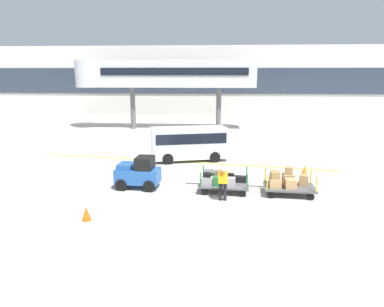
% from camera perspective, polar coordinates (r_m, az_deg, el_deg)
% --- Properties ---
extents(ground_plane, '(120.00, 120.00, 0.00)m').
position_cam_1_polar(ground_plane, '(15.66, 7.43, -7.67)').
color(ground_plane, '#B2ADA0').
extents(apron_lead_line, '(18.80, 3.29, 0.01)m').
position_cam_1_polar(apron_lead_line, '(22.17, -1.93, -1.35)').
color(apron_lead_line, yellow).
rests_on(apron_lead_line, ground_plane).
extents(terminal_building, '(59.71, 2.51, 8.46)m').
position_cam_1_polar(terminal_building, '(40.64, 5.45, 11.17)').
color(terminal_building, silver).
rests_on(terminal_building, ground_plane).
extents(jet_bridge, '(17.71, 3.00, 6.74)m').
position_cam_1_polar(jet_bridge, '(35.09, -5.62, 12.75)').
color(jet_bridge, silver).
rests_on(jet_bridge, ground_plane).
extents(baggage_tug, '(2.17, 1.36, 1.58)m').
position_cam_1_polar(baggage_tug, '(17.19, -8.74, -3.18)').
color(baggage_tug, '#2659A5').
rests_on(baggage_tug, ground_plane).
extents(baggage_cart_lead, '(3.04, 1.56, 1.10)m').
position_cam_1_polar(baggage_cart_lead, '(16.62, 4.80, -4.45)').
color(baggage_cart_lead, '#4C4C4F').
rests_on(baggage_cart_lead, ground_plane).
extents(baggage_cart_middle, '(3.04, 1.56, 1.25)m').
position_cam_1_polar(baggage_cart_middle, '(16.74, 15.26, -4.58)').
color(baggage_cart_middle, '#4C4C4F').
rests_on(baggage_cart_middle, ground_plane).
extents(baggage_handler, '(0.41, 0.44, 1.56)m').
position_cam_1_polar(baggage_handler, '(15.30, 5.09, -4.67)').
color(baggage_handler, black).
rests_on(baggage_handler, ground_plane).
extents(shuttle_van, '(5.11, 2.99, 2.10)m').
position_cam_1_polar(shuttle_van, '(22.39, -0.46, 2.03)').
color(shuttle_van, silver).
rests_on(shuttle_van, ground_plane).
extents(safety_cone_near, '(0.36, 0.36, 0.55)m').
position_cam_1_polar(safety_cone_near, '(20.24, 17.94, -2.60)').
color(safety_cone_near, orange).
rests_on(safety_cone_near, ground_plane).
extents(safety_cone_far, '(0.36, 0.36, 0.55)m').
position_cam_1_polar(safety_cone_far, '(14.07, -16.89, -9.38)').
color(safety_cone_far, '#EA590F').
rests_on(safety_cone_far, ground_plane).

